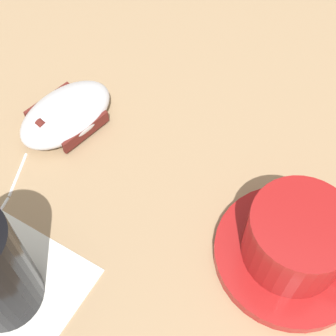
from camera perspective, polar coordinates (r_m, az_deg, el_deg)
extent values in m
plane|color=#9E7F5B|center=(0.46, -1.12, -6.05)|extent=(3.00, 3.00, 0.00)
cylinder|color=maroon|center=(0.45, 14.58, -10.22)|extent=(0.14, 0.14, 0.01)
cylinder|color=maroon|center=(0.42, 15.41, -8.37)|extent=(0.09, 0.09, 0.06)
ellipsoid|color=silver|center=(0.53, -12.33, 6.46)|extent=(0.13, 0.11, 0.03)
cylinder|color=#591E19|center=(0.51, -15.15, 5.08)|extent=(0.01, 0.01, 0.01)
cube|color=#591E19|center=(0.52, -9.96, 4.39)|extent=(0.06, 0.03, 0.01)
cube|color=#591E19|center=(0.55, -14.40, 7.83)|extent=(0.06, 0.03, 0.01)
cylinder|color=white|center=(0.51, -18.00, -0.92)|extent=(0.05, 0.01, 0.00)
sphere|color=white|center=(0.53, -17.05, 1.52)|extent=(0.00, 0.00, 0.00)
sphere|color=white|center=(0.50, -19.00, -3.48)|extent=(0.00, 0.00, 0.00)
cube|color=silver|center=(0.46, -19.16, -14.31)|extent=(0.15, 0.15, 0.00)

